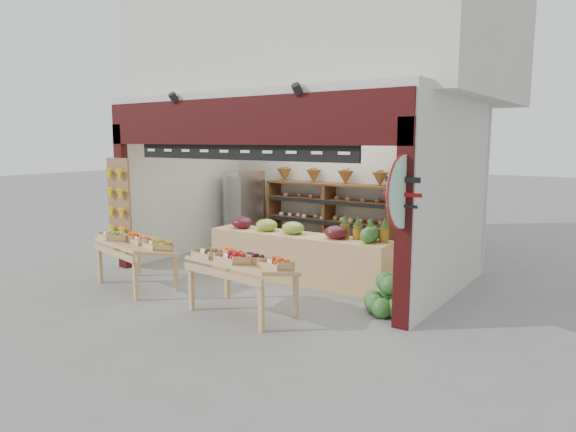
# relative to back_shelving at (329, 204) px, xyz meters

# --- Properties ---
(ground) EXTENTS (60.00, 60.00, 0.00)m
(ground) POSITION_rel_back_shelving_xyz_m (0.11, -1.97, -1.07)
(ground) COLOR slate
(ground) RESTS_ON ground
(shop_structure) EXTENTS (6.36, 5.12, 5.40)m
(shop_structure) POSITION_rel_back_shelving_xyz_m (0.11, -0.35, 2.85)
(shop_structure) COLOR beige
(shop_structure) RESTS_ON ground
(banana_board) EXTENTS (0.60, 0.15, 1.80)m
(banana_board) POSITION_rel_back_shelving_xyz_m (-2.62, -3.14, 0.04)
(banana_board) COLOR #986745
(banana_board) RESTS_ON ground
(gift_sign) EXTENTS (0.04, 0.93, 0.92)m
(gift_sign) POSITION_rel_back_shelving_xyz_m (2.86, -3.11, 0.68)
(gift_sign) COLOR #ABD7BA
(gift_sign) RESTS_ON ground
(back_shelving) EXTENTS (2.84, 0.47, 1.77)m
(back_shelving) POSITION_rel_back_shelving_xyz_m (0.00, 0.00, 0.00)
(back_shelving) COLOR brown
(back_shelving) RESTS_ON ground
(refrigerator) EXTENTS (0.85, 0.85, 1.71)m
(refrigerator) POSITION_rel_back_shelving_xyz_m (-1.91, -0.41, -0.22)
(refrigerator) COLOR silver
(refrigerator) RESTS_ON ground
(cardboard_stack) EXTENTS (1.03, 0.74, 0.64)m
(cardboard_stack) POSITION_rel_back_shelving_xyz_m (-0.92, -1.21, -0.84)
(cardboard_stack) COLOR beige
(cardboard_stack) RESTS_ON ground
(mid_counter) EXTENTS (3.25, 0.81, 1.02)m
(mid_counter) POSITION_rel_back_shelving_xyz_m (0.54, -1.95, -0.63)
(mid_counter) COLOR tan
(mid_counter) RESTS_ON ground
(display_table_left) EXTENTS (1.55, 1.08, 0.92)m
(display_table_left) POSITION_rel_back_shelving_xyz_m (-1.47, -3.68, -0.38)
(display_table_left) COLOR tan
(display_table_left) RESTS_ON ground
(display_table_right) EXTENTS (1.49, 0.91, 0.94)m
(display_table_right) POSITION_rel_back_shelving_xyz_m (0.79, -3.73, -0.36)
(display_table_right) COLOR tan
(display_table_right) RESTS_ON ground
(watermelon_pile) EXTENTS (0.67, 0.69, 0.53)m
(watermelon_pile) POSITION_rel_back_shelving_xyz_m (2.45, -2.59, -0.87)
(watermelon_pile) COLOR #174519
(watermelon_pile) RESTS_ON ground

